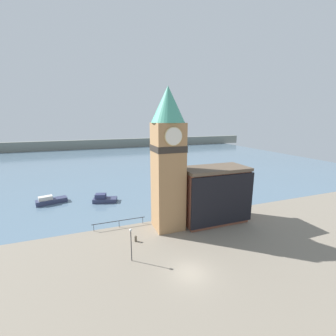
{
  "coord_description": "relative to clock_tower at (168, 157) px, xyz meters",
  "views": [
    {
      "loc": [
        -9.72,
        -19.43,
        16.6
      ],
      "look_at": [
        0.44,
        8.24,
        10.11
      ],
      "focal_mm": 24.0,
      "sensor_mm": 36.0,
      "label": 1
    }
  ],
  "objects": [
    {
      "name": "lamp_post",
      "position": [
        -7.02,
        -6.55,
        -8.3
      ],
      "size": [
        0.32,
        0.32,
        4.14
      ],
      "color": "black",
      "rests_on": "ground_plane"
    },
    {
      "name": "mooring_bollard_near",
      "position": [
        -5.67,
        -2.47,
        -10.7
      ],
      "size": [
        0.35,
        0.35,
        0.87
      ],
      "color": "brown",
      "rests_on": "ground_plane"
    },
    {
      "name": "water",
      "position": [
        -1.45,
        62.83,
        -11.18
      ],
      "size": [
        160.0,
        120.0,
        0.0
      ],
      "color": "slate",
      "rests_on": "ground_plane"
    },
    {
      "name": "ground_plane",
      "position": [
        -1.45,
        -10.98,
        -11.18
      ],
      "size": [
        160.0,
        160.0,
        0.0
      ],
      "primitive_type": "plane",
      "color": "gray"
    },
    {
      "name": "pier_building",
      "position": [
        7.8,
        -0.53,
        -6.62
      ],
      "size": [
        10.72,
        5.56,
        9.07
      ],
      "color": "brown",
      "rests_on": "ground_plane"
    },
    {
      "name": "clock_tower",
      "position": [
        0.0,
        0.0,
        0.0
      ],
      "size": [
        4.84,
        4.84,
        21.06
      ],
      "color": "#9E754C",
      "rests_on": "ground_plane"
    },
    {
      "name": "boat_near",
      "position": [
        -8.51,
        14.68,
        -10.55
      ],
      "size": [
        5.04,
        3.31,
        1.71
      ],
      "rotation": [
        0.0,
        0.0,
        -0.26
      ],
      "color": "#333856",
      "rests_on": "water"
    },
    {
      "name": "far_shoreline",
      "position": [
        -1.45,
        102.83,
        -8.68
      ],
      "size": [
        180.0,
        3.0,
        5.0
      ],
      "color": "gray",
      "rests_on": "water"
    },
    {
      "name": "boat_far",
      "position": [
        -18.64,
        17.46,
        -10.56
      ],
      "size": [
        5.92,
        3.18,
        1.65
      ],
      "rotation": [
        0.0,
        0.0,
        0.24
      ],
      "color": "#333856",
      "rests_on": "water"
    },
    {
      "name": "pier_railing",
      "position": [
        -7.2,
        2.58,
        -10.25
      ],
      "size": [
        8.17,
        0.08,
        1.09
      ],
      "color": "#232328",
      "rests_on": "ground_plane"
    }
  ]
}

